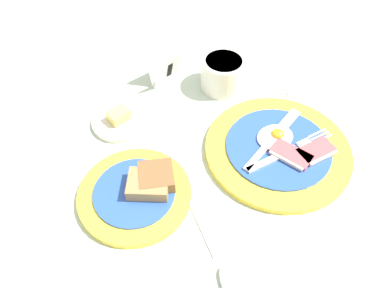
{
  "coord_description": "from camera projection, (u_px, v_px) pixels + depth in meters",
  "views": [
    {
      "loc": [
        -0.29,
        -0.31,
        0.54
      ],
      "look_at": [
        -0.06,
        0.07,
        0.02
      ],
      "focal_mm": 35.0,
      "sensor_mm": 36.0,
      "label": 1
    }
  ],
  "objects": [
    {
      "name": "teaspoon_near_cup",
      "position": [
        224.0,
        272.0,
        0.55
      ],
      "size": [
        0.05,
        0.19,
        0.01
      ],
      "rotation": [
        0.0,
        0.0,
        4.53
      ],
      "color": "silver",
      "rests_on": "ground_plane"
    },
    {
      "name": "teaspoon_by_saucer",
      "position": [
        241.0,
        76.0,
        0.83
      ],
      "size": [
        0.12,
        0.17,
        0.01
      ],
      "rotation": [
        0.0,
        0.0,
        2.12
      ],
      "color": "silver",
      "rests_on": "ground_plane"
    },
    {
      "name": "bread_plate",
      "position": [
        139.0,
        191.0,
        0.63
      ],
      "size": [
        0.19,
        0.19,
        0.04
      ],
      "color": "yellow",
      "rests_on": "ground_plane"
    },
    {
      "name": "sugar_cup",
      "position": [
        223.0,
        73.0,
        0.79
      ],
      "size": [
        0.09,
        0.09,
        0.07
      ],
      "color": "white",
      "rests_on": "ground_plane"
    },
    {
      "name": "butter_dish",
      "position": [
        120.0,
        120.0,
        0.74
      ],
      "size": [
        0.11,
        0.11,
        0.03
      ],
      "color": "silver",
      "rests_on": "ground_plane"
    },
    {
      "name": "ground_plane",
      "position": [
        238.0,
        162.0,
        0.68
      ],
      "size": [
        3.0,
        3.0,
        0.0
      ],
      "primitive_type": "plane",
      "color": "#B7CCB7"
    },
    {
      "name": "breakfast_plate",
      "position": [
        279.0,
        149.0,
        0.69
      ],
      "size": [
        0.27,
        0.27,
        0.03
      ],
      "color": "yellow",
      "rests_on": "ground_plane"
    },
    {
      "name": "number_card",
      "position": [
        164.0,
        69.0,
        0.8
      ],
      "size": [
        0.07,
        0.05,
        0.07
      ],
      "rotation": [
        0.0,
        0.0,
        0.13
      ],
      "color": "white",
      "rests_on": "ground_plane"
    }
  ]
}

